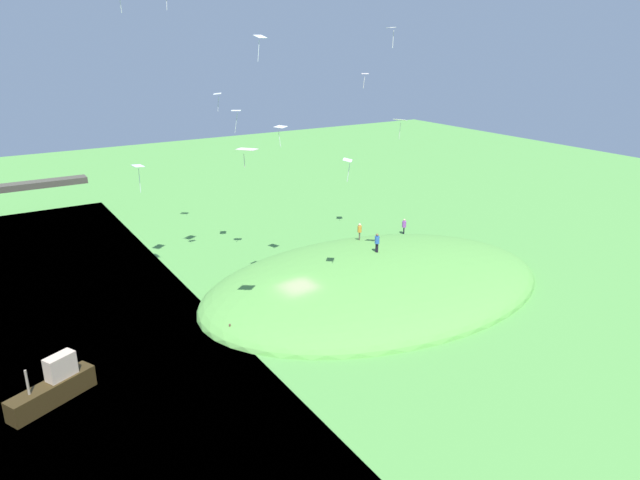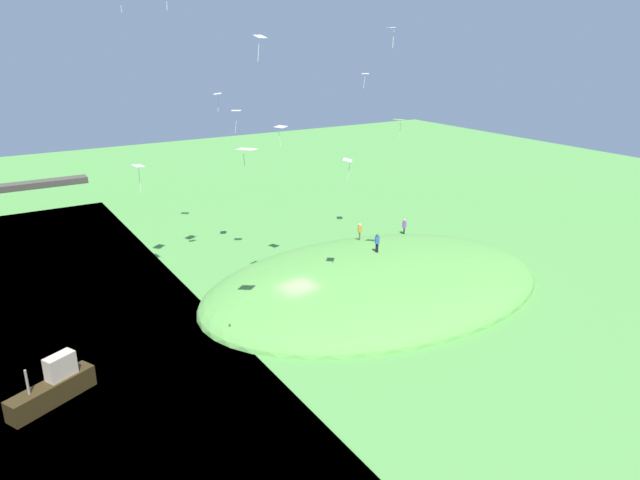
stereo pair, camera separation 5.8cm
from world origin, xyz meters
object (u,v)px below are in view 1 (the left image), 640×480
(person_watching_kites, at_px, (360,230))
(kite_1, at_px, (391,29))
(kite_8, at_px, (247,150))
(kite_13, at_px, (280,128))
(kite_10, at_px, (348,161))
(person_walking_path, at_px, (377,241))
(kite_2, at_px, (365,74))
(kite_3, at_px, (218,95))
(mooring_post, at_px, (230,330))
(kite_9, at_px, (260,38))
(boat_on_lake, at_px, (54,388))
(kite_12, at_px, (236,112))
(kite_14, at_px, (400,121))
(kite_4, at_px, (138,167))
(person_with_child, at_px, (404,225))

(person_watching_kites, bearing_deg, kite_1, 22.65)
(kite_8, height_order, kite_13, kite_8)
(kite_10, height_order, kite_13, kite_13)
(person_walking_path, xyz_separation_m, kite_10, (-6.20, -4.36, 8.29))
(kite_8, bearing_deg, kite_10, 10.85)
(kite_2, height_order, kite_3, kite_2)
(kite_10, bearing_deg, person_watching_kites, 49.40)
(person_watching_kites, relative_size, mooring_post, 1.65)
(kite_2, bearing_deg, kite_9, -147.91)
(boat_on_lake, distance_m, kite_2, 36.46)
(kite_13, bearing_deg, boat_on_lake, -153.75)
(kite_12, height_order, mooring_post, kite_12)
(person_watching_kites, xyz_separation_m, kite_14, (-1.76, -7.33, 11.01))
(person_watching_kites, relative_size, kite_10, 0.99)
(boat_on_lake, bearing_deg, kite_8, -29.85)
(kite_8, xyz_separation_m, kite_10, (8.39, 1.61, -1.88))
(person_watching_kites, xyz_separation_m, kite_10, (-7.59, -8.86, 8.80))
(person_watching_kites, relative_size, kite_8, 1.14)
(person_walking_path, height_order, kite_4, kite_4)
(kite_1, xyz_separation_m, mooring_post, (-14.36, -1.44, -19.83))
(person_walking_path, height_order, kite_2, kite_2)
(kite_3, bearing_deg, person_walking_path, -45.90)
(kite_3, height_order, kite_10, kite_3)
(kite_2, distance_m, kite_12, 12.91)
(person_walking_path, distance_m, person_with_child, 12.28)
(kite_14, bearing_deg, kite_3, 126.02)
(person_walking_path, height_order, kite_9, kite_9)
(kite_10, relative_size, kite_14, 1.05)
(kite_10, bearing_deg, kite_14, 14.70)
(kite_3, xyz_separation_m, kite_9, (-1.98, -12.41, 4.53))
(person_with_child, distance_m, kite_14, 19.12)
(kite_4, distance_m, kite_9, 16.52)
(kite_12, distance_m, kite_13, 4.13)
(kite_9, bearing_deg, kite_12, 75.49)
(kite_3, bearing_deg, kite_4, -177.62)
(kite_3, bearing_deg, kite_8, -106.88)
(kite_3, bearing_deg, person_watching_kites, -26.48)
(kite_3, relative_size, kite_9, 0.97)
(kite_3, xyz_separation_m, kite_14, (9.36, -12.87, -1.40))
(kite_4, relative_size, mooring_post, 2.35)
(kite_13, bearing_deg, kite_4, 154.43)
(kite_12, xyz_separation_m, kite_13, (2.45, -3.15, -1.06))
(kite_12, bearing_deg, person_walking_path, -41.05)
(kite_2, relative_size, kite_9, 0.80)
(kite_14, bearing_deg, kite_10, -165.30)
(kite_3, height_order, kite_12, kite_3)
(person_watching_kites, relative_size, kite_4, 0.70)
(person_walking_path, xyz_separation_m, kite_2, (3.55, 7.20, 13.30))
(boat_on_lake, relative_size, kite_4, 2.19)
(kite_10, bearing_deg, kite_8, -169.15)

